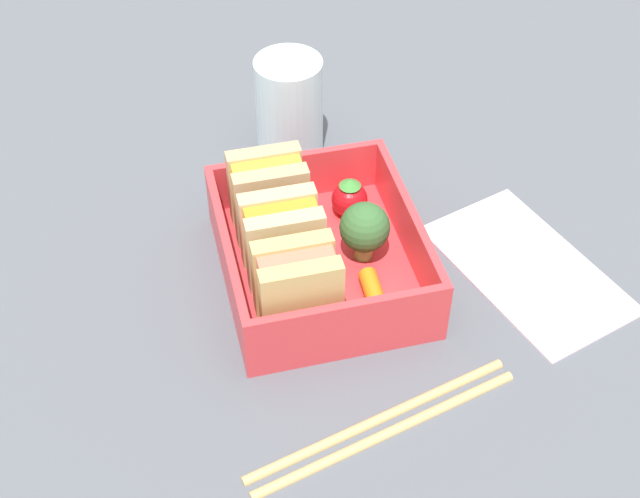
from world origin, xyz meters
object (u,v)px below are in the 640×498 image
at_px(drinking_glass, 289,107).
at_px(sandwich_center_left, 282,239).
at_px(strawberry_far_left, 350,198).
at_px(sandwich_left, 297,288).
at_px(folded_napkin, 528,268).
at_px(carrot_stick_far_left, 374,294).
at_px(sandwich_center, 268,195).
at_px(broccoli_floret, 366,232).
at_px(chopstick_pair, 383,424).

bearing_deg(drinking_glass, sandwich_center_left, 165.67).
bearing_deg(strawberry_far_left, sandwich_center_left, 127.24).
distance_m(sandwich_left, folded_napkin, 0.19).
bearing_deg(drinking_glass, strawberry_far_left, -167.06).
height_order(sandwich_left, carrot_stick_far_left, sandwich_left).
xyz_separation_m(sandwich_left, sandwich_center_left, (0.05, 0.00, 0.00)).
bearing_deg(carrot_stick_far_left, drinking_glass, 4.90).
bearing_deg(sandwich_center, strawberry_far_left, -90.56).
bearing_deg(strawberry_far_left, broccoli_floret, 177.75).
bearing_deg(folded_napkin, sandwich_center_left, 79.68).
height_order(broccoli_floret, chopstick_pair, broccoli_floret).
distance_m(strawberry_far_left, drinking_glass, 0.11).
bearing_deg(drinking_glass, carrot_stick_far_left, -175.10).
bearing_deg(strawberry_far_left, drinking_glass, 12.94).
bearing_deg(broccoli_floret, strawberry_far_left, -2.25).
bearing_deg(broccoli_floret, chopstick_pair, 169.12).
relative_size(sandwich_center, strawberry_far_left, 1.86).
bearing_deg(sandwich_left, broccoli_floret, -53.65).
distance_m(sandwich_center, chopstick_pair, 0.20).
xyz_separation_m(sandwich_center_left, drinking_glass, (0.15, -0.04, 0.00)).
height_order(sandwich_left, folded_napkin, sandwich_left).
distance_m(strawberry_far_left, folded_napkin, 0.15).
relative_size(sandwich_center_left, broccoli_floret, 1.33).
bearing_deg(sandwich_center, sandwich_left, 180.00).
height_order(sandwich_center_left, folded_napkin, sandwich_center_left).
height_order(sandwich_center_left, drinking_glass, drinking_glass).
distance_m(sandwich_center_left, broccoli_floret, 0.06).
bearing_deg(sandwich_left, carrot_stick_far_left, -86.16).
bearing_deg(strawberry_far_left, sandwich_left, 146.84).
bearing_deg(sandwich_center_left, chopstick_pair, -166.10).
height_order(carrot_stick_far_left, chopstick_pair, carrot_stick_far_left).
height_order(chopstick_pair, folded_napkin, chopstick_pair).
bearing_deg(sandwich_left, drinking_glass, -10.97).
bearing_deg(drinking_glass, sandwich_center, 159.46).
distance_m(sandwich_left, broccoli_floret, 0.08).
distance_m(sandwich_center_left, carrot_stick_far_left, 0.08).
xyz_separation_m(drinking_glass, folded_napkin, (-0.19, -0.14, -0.04)).
relative_size(strawberry_far_left, drinking_glass, 0.39).
bearing_deg(drinking_glass, broccoli_floret, -171.98).
relative_size(sandwich_left, broccoli_floret, 1.33).
bearing_deg(chopstick_pair, folded_napkin, -53.60).
bearing_deg(chopstick_pair, strawberry_far_left, -8.55).
distance_m(sandwich_left, chopstick_pair, 0.11).
distance_m(carrot_stick_far_left, drinking_glass, 0.20).
xyz_separation_m(sandwich_center, folded_napkin, (-0.08, -0.18, -0.04)).
xyz_separation_m(sandwich_center, strawberry_far_left, (-0.00, -0.06, -0.02)).
bearing_deg(carrot_stick_far_left, strawberry_far_left, -4.39).
height_order(carrot_stick_far_left, drinking_glass, drinking_glass).
bearing_deg(sandwich_left, strawberry_far_left, -33.16).
distance_m(broccoli_floret, folded_napkin, 0.13).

